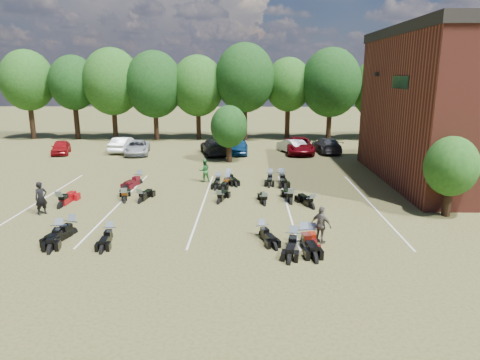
{
  "coord_description": "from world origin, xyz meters",
  "views": [
    {
      "loc": [
        -0.29,
        -21.43,
        7.53
      ],
      "look_at": [
        -0.81,
        4.0,
        1.2
      ],
      "focal_mm": 32.0,
      "sensor_mm": 36.0,
      "label": 1
    }
  ],
  "objects_px": {
    "car_4": "(239,147)",
    "person_green": "(204,171)",
    "motorcycle_0": "(60,238)",
    "motorcycle_14": "(139,184)",
    "person_black": "(41,198)",
    "motorcycle_3": "(262,237)",
    "motorcycle_7": "(61,207)",
    "car_0": "(61,147)",
    "person_grey": "(321,225)"
  },
  "relations": [
    {
      "from": "car_0",
      "to": "person_green",
      "type": "xyz_separation_m",
      "value": [
        14.95,
        -10.66,
        0.17
      ]
    },
    {
      "from": "car_0",
      "to": "motorcycle_3",
      "type": "xyz_separation_m",
      "value": [
        18.75,
        -21.24,
        -0.65
      ]
    },
    {
      "from": "person_green",
      "to": "motorcycle_0",
      "type": "height_order",
      "value": "person_green"
    },
    {
      "from": "person_grey",
      "to": "person_black",
      "type": "bearing_deg",
      "value": 26.06
    },
    {
      "from": "person_green",
      "to": "person_grey",
      "type": "xyz_separation_m",
      "value": [
        6.45,
        -11.3,
        0.05
      ]
    },
    {
      "from": "person_green",
      "to": "motorcycle_7",
      "type": "distance_m",
      "value": 9.95
    },
    {
      "from": "motorcycle_3",
      "to": "car_0",
      "type": "bearing_deg",
      "value": 112.23
    },
    {
      "from": "person_green",
      "to": "motorcycle_3",
      "type": "xyz_separation_m",
      "value": [
        3.81,
        -10.58,
        -0.82
      ]
    },
    {
      "from": "motorcycle_7",
      "to": "motorcycle_3",
      "type": "bearing_deg",
      "value": 162.25
    },
    {
      "from": "car_0",
      "to": "person_black",
      "type": "height_order",
      "value": "person_black"
    },
    {
      "from": "motorcycle_0",
      "to": "motorcycle_14",
      "type": "xyz_separation_m",
      "value": [
        1.21,
        10.22,
        0.0
      ]
    },
    {
      "from": "car_4",
      "to": "car_0",
      "type": "bearing_deg",
      "value": -178.62
    },
    {
      "from": "person_green",
      "to": "motorcycle_14",
      "type": "distance_m",
      "value": 4.67
    },
    {
      "from": "car_4",
      "to": "person_black",
      "type": "height_order",
      "value": "person_black"
    },
    {
      "from": "car_0",
      "to": "motorcycle_0",
      "type": "xyz_separation_m",
      "value": [
        9.2,
        -21.59,
        -0.65
      ]
    },
    {
      "from": "motorcycle_0",
      "to": "motorcycle_14",
      "type": "relative_size",
      "value": 0.96
    },
    {
      "from": "car_0",
      "to": "person_black",
      "type": "xyz_separation_m",
      "value": [
        6.75,
        -18.13,
        0.26
      ]
    },
    {
      "from": "motorcycle_0",
      "to": "motorcycle_14",
      "type": "bearing_deg",
      "value": 73.26
    },
    {
      "from": "motorcycle_0",
      "to": "motorcycle_3",
      "type": "distance_m",
      "value": 9.56
    },
    {
      "from": "person_black",
      "to": "person_green",
      "type": "relative_size",
      "value": 1.12
    },
    {
      "from": "person_grey",
      "to": "person_green",
      "type": "bearing_deg",
      "value": -19.54
    },
    {
      "from": "person_green",
      "to": "person_grey",
      "type": "bearing_deg",
      "value": 99.7
    },
    {
      "from": "car_4",
      "to": "person_green",
      "type": "xyz_separation_m",
      "value": [
        -2.24,
        -11.05,
        0.13
      ]
    },
    {
      "from": "car_0",
      "to": "car_4",
      "type": "bearing_deg",
      "value": -14.93
    },
    {
      "from": "motorcycle_14",
      "to": "person_green",
      "type": "bearing_deg",
      "value": 26.2
    },
    {
      "from": "car_4",
      "to": "person_green",
      "type": "height_order",
      "value": "person_green"
    },
    {
      "from": "car_4",
      "to": "motorcycle_14",
      "type": "distance_m",
      "value": 13.59
    },
    {
      "from": "motorcycle_7",
      "to": "car_0",
      "type": "bearing_deg",
      "value": -63.87
    },
    {
      "from": "motorcycle_3",
      "to": "person_grey",
      "type": "bearing_deg",
      "value": -34.62
    },
    {
      "from": "person_black",
      "to": "motorcycle_3",
      "type": "xyz_separation_m",
      "value": [
        12.0,
        -3.11,
        -0.92
      ]
    },
    {
      "from": "car_0",
      "to": "motorcycle_14",
      "type": "height_order",
      "value": "car_0"
    },
    {
      "from": "car_0",
      "to": "person_grey",
      "type": "bearing_deg",
      "value": -61.97
    },
    {
      "from": "motorcycle_7",
      "to": "person_green",
      "type": "bearing_deg",
      "value": -138.23
    },
    {
      "from": "person_black",
      "to": "motorcycle_7",
      "type": "bearing_deg",
      "value": 21.82
    },
    {
      "from": "person_black",
      "to": "person_grey",
      "type": "xyz_separation_m",
      "value": [
        14.65,
        -3.84,
        -0.04
      ]
    },
    {
      "from": "motorcycle_3",
      "to": "motorcycle_7",
      "type": "relative_size",
      "value": 0.84
    },
    {
      "from": "motorcycle_0",
      "to": "person_black",
      "type": "bearing_deg",
      "value": 115.28
    },
    {
      "from": "car_0",
      "to": "person_grey",
      "type": "height_order",
      "value": "person_grey"
    },
    {
      "from": "car_0",
      "to": "motorcycle_0",
      "type": "distance_m",
      "value": 23.47
    },
    {
      "from": "car_0",
      "to": "car_4",
      "type": "height_order",
      "value": "car_4"
    },
    {
      "from": "car_4",
      "to": "motorcycle_3",
      "type": "distance_m",
      "value": 21.69
    },
    {
      "from": "person_grey",
      "to": "motorcycle_0",
      "type": "distance_m",
      "value": 12.24
    },
    {
      "from": "person_black",
      "to": "motorcycle_0",
      "type": "xyz_separation_m",
      "value": [
        2.45,
        -3.46,
        -0.92
      ]
    },
    {
      "from": "car_0",
      "to": "motorcycle_14",
      "type": "distance_m",
      "value": 15.42
    },
    {
      "from": "car_4",
      "to": "motorcycle_14",
      "type": "bearing_deg",
      "value": -119.88
    },
    {
      "from": "car_4",
      "to": "motorcycle_3",
      "type": "relative_size",
      "value": 1.93
    },
    {
      "from": "person_black",
      "to": "person_grey",
      "type": "bearing_deg",
      "value": -62.34
    },
    {
      "from": "person_black",
      "to": "motorcycle_0",
      "type": "distance_m",
      "value": 4.33
    },
    {
      "from": "car_4",
      "to": "person_black",
      "type": "distance_m",
      "value": 21.25
    },
    {
      "from": "person_black",
      "to": "person_green",
      "type": "bearing_deg",
      "value": -5.32
    }
  ]
}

